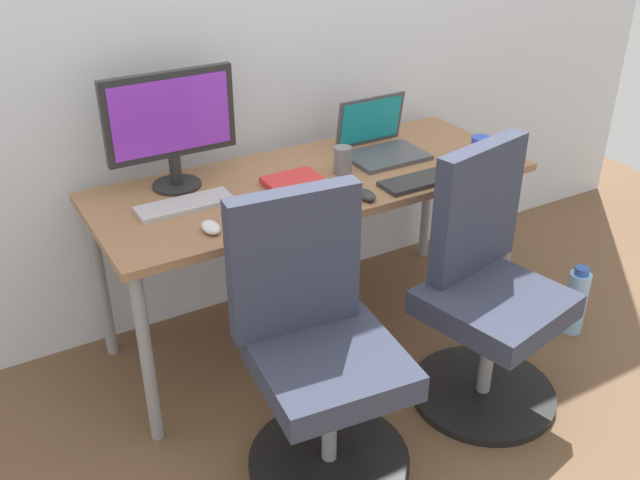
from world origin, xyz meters
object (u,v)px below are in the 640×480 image
object	(u,v)px
open_laptop	(380,141)
coffee_mug	(481,148)
office_chair_left	(318,353)
desktop_monitor	(171,122)
water_bottle_on_floor	(576,301)
office_chair_right	(486,293)

from	to	relation	value
open_laptop	coffee_mug	bearing A→B (deg)	-37.26
open_laptop	coffee_mug	xyz separation A→B (m)	(0.32, -0.25, -0.01)
office_chair_left	desktop_monitor	distance (m)	0.98
water_bottle_on_floor	desktop_monitor	world-z (taller)	desktop_monitor
office_chair_right	water_bottle_on_floor	xyz separation A→B (m)	(0.60, 0.07, -0.28)
office_chair_left	coffee_mug	distance (m)	1.16
office_chair_left	water_bottle_on_floor	world-z (taller)	office_chair_left
water_bottle_on_floor	coffee_mug	world-z (taller)	coffee_mug
office_chair_left	office_chair_right	world-z (taller)	same
open_laptop	office_chair_right	bearing A→B (deg)	-90.23
desktop_monitor	open_laptop	size ratio (longest dim) A/B	1.55
water_bottle_on_floor	desktop_monitor	size ratio (longest dim) A/B	0.65
office_chair_left	open_laptop	world-z (taller)	office_chair_left
water_bottle_on_floor	office_chair_right	bearing A→B (deg)	-173.36
office_chair_left	water_bottle_on_floor	distance (m)	1.32
desktop_monitor	coffee_mug	bearing A→B (deg)	-17.36
water_bottle_on_floor	open_laptop	bearing A→B (deg)	133.34
open_laptop	coffee_mug	size ratio (longest dim) A/B	3.37
open_laptop	coffee_mug	distance (m)	0.41
office_chair_right	office_chair_left	bearing A→B (deg)	179.91
office_chair_right	desktop_monitor	xyz separation A→B (m)	(-0.83, 0.81, 0.53)
office_chair_left	open_laptop	size ratio (longest dim) A/B	3.03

